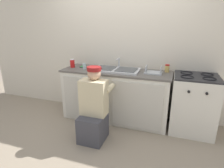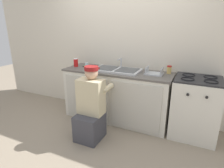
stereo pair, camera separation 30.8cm
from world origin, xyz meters
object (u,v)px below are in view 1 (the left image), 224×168
stove_range (193,104)px  cell_phone (83,66)px  plumber_person (94,111)px  water_glass (84,66)px  sink_double_basin (116,69)px  dish_rack_tray (153,72)px  soda_cup_red (72,63)px  condiment_jar (167,68)px

stove_range → cell_phone: (-1.96, 0.08, 0.44)m
cell_phone → stove_range: bearing=-2.4°
plumber_person → water_glass: bearing=124.9°
sink_double_basin → dish_rack_tray: bearing=2.5°
soda_cup_red → cell_phone: 0.20m
soda_cup_red → water_glass: (0.26, -0.04, -0.03)m
plumber_person → water_glass: (-0.46, 0.66, 0.49)m
water_glass → stove_range: bearing=1.9°
stove_range → dish_rack_tray: bearing=177.5°
stove_range → dish_rack_tray: 0.80m
stove_range → condiment_jar: condiment_jar is taller
stove_range → dish_rack_tray: (-0.66, 0.03, 0.46)m
cell_phone → dish_rack_tray: bearing=-2.4°
plumber_person → dish_rack_tray: size_ratio=3.94×
plumber_person → soda_cup_red: plumber_person is taller
cell_phone → plumber_person: bearing=-55.0°
stove_range → soda_cup_red: (-2.12, -0.02, 0.51)m
condiment_jar → water_glass: bearing=-170.3°
plumber_person → sink_double_basin: bearing=81.5°
sink_double_basin → condiment_jar: size_ratio=6.25×
dish_rack_tray → cell_phone: 1.30m
plumber_person → condiment_jar: (0.94, 0.90, 0.51)m
plumber_person → water_glass: plumber_person is taller
water_glass → plumber_person: bearing=-55.1°
stove_range → plumber_person: 1.57m
stove_range → condiment_jar: (-0.45, 0.18, 0.50)m
stove_range → plumber_person: plumber_person is taller
water_glass → soda_cup_red: bearing=170.4°
plumber_person → dish_rack_tray: bearing=45.4°
sink_double_basin → plumber_person: 0.86m
sink_double_basin → condiment_jar: (0.84, 0.18, 0.05)m
sink_double_basin → dish_rack_tray: sink_double_basin is taller
stove_range → water_glass: bearing=-178.1°
condiment_jar → soda_cup_red: bearing=-173.3°
soda_cup_red → cell_phone: soda_cup_red is taller
soda_cup_red → condiment_jar: 1.68m
condiment_jar → dish_rack_tray: condiment_jar is taller
water_glass → condiment_jar: bearing=9.7°
sink_double_basin → cell_phone: sink_double_basin is taller
soda_cup_red → dish_rack_tray: size_ratio=0.54×
sink_double_basin → dish_rack_tray: size_ratio=2.86×
sink_double_basin → water_glass: bearing=-173.5°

